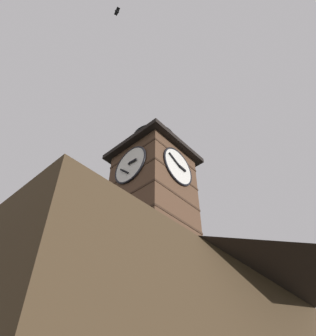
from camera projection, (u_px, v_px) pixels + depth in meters
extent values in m
pyramid|color=black|center=(130.00, 277.00, 11.94)|extent=(13.48, 11.40, 3.07)
cube|color=brown|center=(153.00, 198.00, 14.86)|extent=(3.11, 3.11, 4.89)
cube|color=#3C291C|center=(152.00, 233.00, 13.63)|extent=(3.15, 3.15, 0.10)
cube|color=#3C291C|center=(153.00, 209.00, 14.44)|extent=(3.15, 3.15, 0.10)
cube|color=#3C291C|center=(153.00, 188.00, 15.25)|extent=(3.15, 3.15, 0.10)
cube|color=#3C291C|center=(153.00, 170.00, 16.05)|extent=(3.15, 3.15, 0.10)
cylinder|color=white|center=(178.00, 167.00, 14.77)|extent=(1.95, 0.10, 1.95)
torus|color=black|center=(178.00, 166.00, 14.76)|extent=(2.05, 0.10, 2.05)
cube|color=black|center=(183.00, 168.00, 14.85)|extent=(0.49, 0.04, 0.15)
cube|color=black|center=(174.00, 159.00, 14.63)|extent=(0.76, 0.04, 0.42)
sphere|color=black|center=(180.00, 166.00, 14.71)|extent=(0.10, 0.10, 0.10)
cylinder|color=white|center=(130.00, 165.00, 14.68)|extent=(0.10, 1.95, 1.95)
torus|color=black|center=(130.00, 165.00, 14.67)|extent=(0.10, 2.05, 2.05)
cube|color=black|center=(132.00, 161.00, 14.52)|extent=(0.04, 0.50, 0.16)
cube|color=black|center=(124.00, 171.00, 14.59)|extent=(0.04, 0.63, 0.61)
sphere|color=black|center=(129.00, 164.00, 14.62)|extent=(0.10, 0.10, 0.10)
cube|color=black|center=(153.00, 159.00, 16.55)|extent=(3.81, 3.81, 0.25)
cylinder|color=tan|center=(154.00, 148.00, 17.07)|extent=(2.09, 2.09, 1.33)
cylinder|color=#2D2319|center=(153.00, 155.00, 16.75)|extent=(2.15, 2.15, 0.10)
cylinder|color=#2D2319|center=(154.00, 150.00, 16.96)|extent=(2.15, 2.15, 0.10)
cylinder|color=#2D2319|center=(154.00, 146.00, 17.18)|extent=(2.15, 2.15, 0.10)
cylinder|color=#2D2319|center=(154.00, 142.00, 17.40)|extent=(2.15, 2.15, 0.10)
cone|color=#384251|center=(154.00, 132.00, 17.93)|extent=(2.39, 2.39, 1.27)
sphere|color=#424C5B|center=(154.00, 124.00, 18.41)|extent=(0.16, 0.16, 0.16)
cone|color=#153415|center=(64.00, 314.00, 13.95)|extent=(4.05, 4.05, 2.69)
cone|color=#13341C|center=(72.00, 273.00, 15.21)|extent=(3.29, 3.29, 3.09)
cone|color=black|center=(78.00, 244.00, 16.22)|extent=(2.53, 2.53, 2.74)
cone|color=#113119|center=(82.00, 218.00, 17.26)|extent=(1.77, 1.77, 2.46)
sphere|color=silver|center=(89.00, 336.00, 39.34)|extent=(1.86, 1.86, 1.86)
ellipsoid|color=black|center=(117.00, 11.00, 17.89)|extent=(0.29, 0.22, 0.15)
cube|color=black|center=(116.00, 13.00, 17.97)|extent=(0.25, 0.29, 0.09)
cube|color=black|center=(118.00, 10.00, 17.81)|extent=(0.25, 0.29, 0.09)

